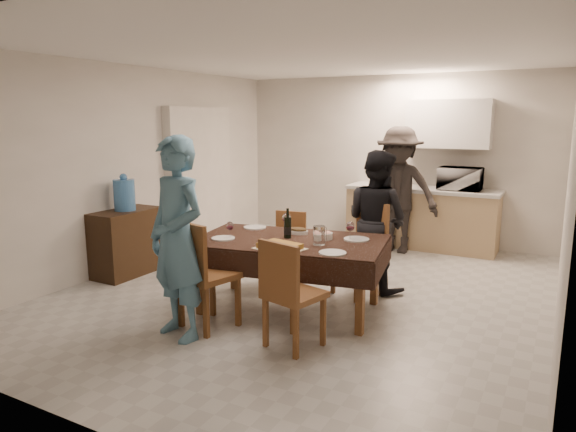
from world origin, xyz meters
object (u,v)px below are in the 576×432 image
at_px(dining_table, 290,243).
at_px(savoury_tart, 280,246).
at_px(water_jug, 124,195).
at_px(person_far, 376,221).
at_px(person_near, 177,239).
at_px(console, 127,242).
at_px(wine_bottle, 288,223).
at_px(microwave, 460,179).
at_px(person_kitchen, 398,190).
at_px(water_pitcher, 319,235).

xyz_separation_m(dining_table, savoury_tart, (0.10, -0.38, 0.06)).
height_order(water_jug, person_far, person_far).
height_order(water_jug, person_near, person_near).
height_order(console, wine_bottle, wine_bottle).
bearing_deg(savoury_tart, wine_bottle, 109.23).
bearing_deg(console, wine_bottle, -1.30).
xyz_separation_m(wine_bottle, savoury_tart, (0.15, -0.43, -0.13)).
bearing_deg(person_near, savoury_tart, 60.80).
height_order(dining_table, water_jug, water_jug).
xyz_separation_m(microwave, person_kitchen, (-0.78, -0.45, -0.16)).
height_order(water_pitcher, person_far, person_far).
relative_size(savoury_tart, person_near, 0.24).
height_order(savoury_tart, person_near, person_near).
xyz_separation_m(console, savoury_tart, (2.46, -0.48, 0.35)).
distance_m(person_far, person_kitchen, 1.77).
bearing_deg(person_near, wine_bottle, 80.49).
bearing_deg(microwave, person_near, 69.50).
bearing_deg(savoury_tart, person_kitchen, 86.76).
height_order(wine_bottle, microwave, microwave).
relative_size(water_pitcher, person_near, 0.10).
distance_m(wine_bottle, person_near, 1.21).
xyz_separation_m(console, wine_bottle, (2.31, -0.05, 0.48)).
distance_m(water_pitcher, savoury_tart, 0.42).
bearing_deg(water_jug, console, -90.00).
relative_size(console, person_near, 0.49).
bearing_deg(console, microwave, 42.61).
xyz_separation_m(water_jug, microwave, (3.42, 3.14, 0.07)).
bearing_deg(console, person_kitchen, 45.56).
bearing_deg(person_kitchen, wine_bottle, -96.85).
height_order(dining_table, wine_bottle, wine_bottle).
bearing_deg(person_far, savoury_tart, 93.22).
height_order(console, person_kitchen, person_kitchen).
bearing_deg(wine_bottle, person_kitchen, 83.15).
height_order(wine_bottle, water_pitcher, wine_bottle).
relative_size(dining_table, person_far, 1.28).
distance_m(dining_table, console, 2.38).
relative_size(water_jug, person_kitchen, 0.21).
bearing_deg(console, person_far, 18.03).
bearing_deg(person_kitchen, person_far, -81.20).
distance_m(person_near, person_kitchen, 3.93).
relative_size(water_pitcher, person_far, 0.11).
relative_size(water_jug, person_near, 0.21).
bearing_deg(dining_table, wine_bottle, 125.00).
distance_m(water_jug, wine_bottle, 2.31).
xyz_separation_m(person_near, person_far, (1.10, 2.10, -0.10)).
xyz_separation_m(water_pitcher, person_far, (0.20, 1.10, -0.03)).
distance_m(console, savoury_tart, 2.53).
height_order(wine_bottle, person_kitchen, person_kitchen).
bearing_deg(person_near, dining_table, 77.29).
bearing_deg(water_jug, dining_table, -2.49).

